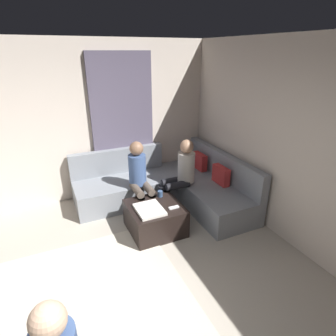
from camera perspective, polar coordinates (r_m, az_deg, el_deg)
name	(u,v)px	position (r m, az deg, el deg)	size (l,w,h in m)	color
wall_back	(332,160)	(3.68, 30.53, 1.49)	(6.00, 0.12, 2.70)	beige
wall_left	(43,127)	(4.98, -24.25, 7.61)	(0.12, 6.00, 2.70)	beige
curtain_panel	(123,126)	(5.08, -9.23, 8.42)	(0.06, 1.10, 2.50)	#595166
area_rug	(89,322)	(3.27, -15.96, -28.00)	(2.60, 2.20, 0.01)	beige
sectional_couch	(170,186)	(4.93, 0.43, -3.77)	(2.10, 2.55, 0.87)	gray
ottoman	(155,218)	(4.19, -2.74, -10.19)	(0.76, 0.76, 0.42)	black
folded_blanket	(149,210)	(3.95, -3.88, -8.50)	(0.44, 0.36, 0.04)	white
coffee_mug	(160,194)	(4.29, -1.68, -5.30)	(0.08, 0.08, 0.10)	#334C72
game_remote	(173,208)	(4.01, 1.12, -8.10)	(0.05, 0.15, 0.02)	white
person_on_couch_back	(181,172)	(4.56, 2.60, -0.88)	(0.30, 0.60, 1.20)	black
person_on_couch_side	(139,176)	(4.44, -5.90, -1.67)	(0.60, 0.30, 1.20)	brown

